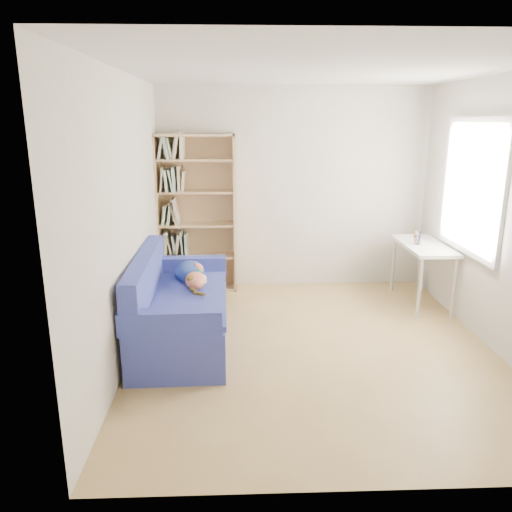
{
  "coord_description": "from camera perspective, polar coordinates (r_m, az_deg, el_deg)",
  "views": [
    {
      "loc": [
        -0.74,
        -4.52,
        2.17
      ],
      "look_at": [
        -0.55,
        0.33,
        0.85
      ],
      "focal_mm": 35.0,
      "sensor_mm": 36.0,
      "label": 1
    }
  ],
  "objects": [
    {
      "name": "ground",
      "position": [
        5.07,
        6.47,
        -10.25
      ],
      "size": [
        4.0,
        4.0,
        0.0
      ],
      "primitive_type": "plane",
      "color": "#9B7A46",
      "rests_on": "ground"
    },
    {
      "name": "room_shell",
      "position": [
        4.66,
        8.23,
        8.47
      ],
      "size": [
        3.54,
        4.04,
        2.62
      ],
      "color": "silver",
      "rests_on": "ground"
    },
    {
      "name": "sofa",
      "position": [
        5.09,
        -8.9,
        -6.05
      ],
      "size": [
        0.92,
        1.85,
        0.9
      ],
      "rotation": [
        0.0,
        0.0,
        0.03
      ],
      "color": "navy",
      "rests_on": "ground"
    },
    {
      "name": "bookshelf",
      "position": [
        6.49,
        -6.77,
        4.06
      ],
      "size": [
        1.01,
        0.31,
        2.01
      ],
      "color": "tan",
      "rests_on": "ground"
    },
    {
      "name": "desk",
      "position": [
        6.28,
        18.59,
        0.54
      ],
      "size": [
        0.49,
        1.07,
        0.75
      ],
      "color": "white",
      "rests_on": "ground"
    },
    {
      "name": "pen_cup",
      "position": [
        6.21,
        17.95,
        1.86
      ],
      "size": [
        0.09,
        0.09,
        0.17
      ],
      "color": "white",
      "rests_on": "desk"
    }
  ]
}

